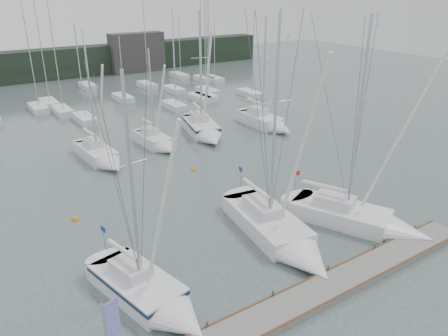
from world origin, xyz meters
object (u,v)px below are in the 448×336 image
object	(u,v)px
sailboat_near_right	(369,222)
buoy_c	(76,220)
sailboat_near_left	(155,298)
sailboat_mid_c	(159,143)
buoy_b	(194,170)
sailboat_mid_e	(269,123)
sailboat_near_center	(284,238)
sailboat_mid_b	(102,158)
sailboat_mid_d	(205,131)

from	to	relation	value
sailboat_near_right	buoy_c	world-z (taller)	sailboat_near_right
sailboat_near_left	buoy_c	bearing A→B (deg)	81.91
sailboat_mid_c	buoy_b	xyz separation A→B (m)	(0.13, -6.87, -0.53)
sailboat_mid_e	buoy_c	distance (m)	26.05
buoy_c	sailboat_near_center	bearing A→B (deg)	-46.53
sailboat_mid_b	sailboat_mid_d	bearing A→B (deg)	2.21
sailboat_mid_c	sailboat_mid_b	bearing A→B (deg)	-176.42
sailboat_near_left	sailboat_mid_e	xyz separation A→B (m)	(23.66, 20.16, 0.06)
sailboat_mid_d	buoy_c	bearing A→B (deg)	-133.83
sailboat_near_left	sailboat_near_center	xyz separation A→B (m)	(9.24, 0.67, -0.01)
sailboat_mid_b	sailboat_mid_d	xyz separation A→B (m)	(11.75, 1.26, 0.12)
sailboat_mid_b	buoy_c	bearing A→B (deg)	-123.26
sailboat_near_center	buoy_b	bearing A→B (deg)	92.96
sailboat_near_center	sailboat_mid_e	size ratio (longest dim) A/B	1.17
sailboat_mid_c	buoy_b	bearing A→B (deg)	-92.58
sailboat_mid_c	sailboat_mid_d	xyz separation A→B (m)	(5.71, 0.49, 0.13)
sailboat_mid_e	buoy_b	bearing A→B (deg)	-156.22
buoy_c	sailboat_mid_b	bearing A→B (deg)	60.67
sailboat_near_center	sailboat_mid_e	xyz separation A→B (m)	(14.43, 19.50, 0.06)
sailboat_near_center	sailboat_mid_e	world-z (taller)	sailboat_near_center
sailboat_near_left	sailboat_near_right	distance (m)	15.38
sailboat_mid_c	buoy_c	world-z (taller)	sailboat_mid_c
sailboat_mid_d	sailboat_near_center	bearing A→B (deg)	-93.57
sailboat_near_center	buoy_c	size ratio (longest dim) A/B	27.86
sailboat_mid_c	sailboat_mid_d	bearing A→B (deg)	1.23
sailboat_mid_b	buoy_b	world-z (taller)	sailboat_mid_b
sailboat_mid_d	buoy_c	world-z (taller)	sailboat_mid_d
sailboat_mid_b	sailboat_mid_c	distance (m)	6.09
sailboat_near_left	buoy_b	distance (m)	17.81
sailboat_mid_b	buoy_b	bearing A→B (deg)	-48.53
sailboat_near_right	buoy_b	world-z (taller)	sailboat_near_right
sailboat_mid_d	sailboat_mid_e	bearing A→B (deg)	2.87
sailboat_near_right	buoy_b	distance (m)	15.99
sailboat_near_right	sailboat_mid_c	size ratio (longest dim) A/B	1.42
sailboat_mid_b	sailboat_near_center	bearing A→B (deg)	-80.03
sailboat_near_right	sailboat_mid_e	xyz separation A→B (m)	(8.31, 21.03, 0.05)
sailboat_near_left	sailboat_mid_c	world-z (taller)	sailboat_near_left
sailboat_mid_b	sailboat_mid_c	size ratio (longest dim) A/B	1.09
sailboat_near_center	sailboat_mid_c	size ratio (longest dim) A/B	1.46
sailboat_mid_c	sailboat_mid_e	xyz separation A→B (m)	(13.28, -1.06, 0.07)
sailboat_mid_c	sailboat_mid_e	world-z (taller)	sailboat_mid_e
sailboat_near_right	sailboat_mid_b	xyz separation A→B (m)	(-11.01, 21.33, -0.01)
sailboat_mid_b	buoy_c	xyz separation A→B (m)	(-5.16, -9.18, -0.53)
buoy_b	buoy_c	xyz separation A→B (m)	(-11.34, -3.09, 0.00)
buoy_c	sailboat_mid_c	bearing A→B (deg)	41.61
sailboat_mid_c	sailboat_mid_e	size ratio (longest dim) A/B	0.80
sailboat_near_left	buoy_b	xyz separation A→B (m)	(10.52, 14.36, -0.54)
sailboat_near_right	sailboat_mid_c	bearing A→B (deg)	77.98
sailboat_mid_d	sailboat_mid_b	bearing A→B (deg)	-159.39
sailboat_near_left	sailboat_mid_d	xyz separation A→B (m)	(16.10, 21.72, 0.11)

